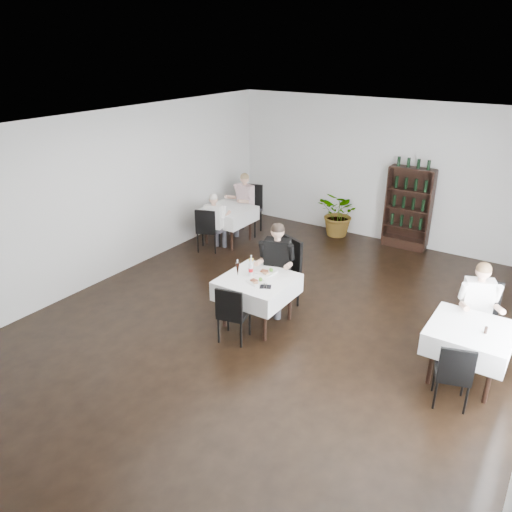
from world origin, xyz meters
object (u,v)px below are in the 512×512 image
(main_table, at_px, (257,287))
(diner_main, at_px, (276,261))
(wine_shelf, at_px, (408,209))
(potted_tree, at_px, (340,214))

(main_table, xyz_separation_m, diner_main, (0.01, 0.52, 0.24))
(main_table, bearing_deg, wine_shelf, 78.22)
(wine_shelf, bearing_deg, main_table, -101.78)
(potted_tree, bearing_deg, diner_main, -81.31)
(potted_tree, bearing_deg, main_table, -82.54)
(wine_shelf, height_order, main_table, wine_shelf)
(main_table, distance_m, potted_tree, 4.21)
(wine_shelf, relative_size, main_table, 1.70)
(main_table, distance_m, diner_main, 0.57)
(wine_shelf, distance_m, main_table, 4.41)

